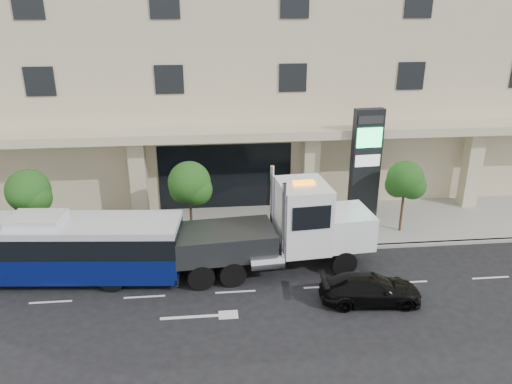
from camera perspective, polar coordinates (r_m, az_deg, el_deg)
ground at (r=24.00m, az=-2.59°, el=-9.41°), size 120.00×120.00×0.00m
sidewalk at (r=28.38m, az=-3.19°, el=-4.15°), size 120.00×6.00×0.15m
curb at (r=25.71m, az=-2.86°, el=-7.00°), size 120.00×0.30×0.15m
convention_center at (r=36.13m, az=-4.37°, el=17.61°), size 60.00×17.60×20.00m
tree_left at (r=27.39m, az=-24.50°, el=-0.20°), size 2.27×2.20×4.22m
tree_mid at (r=25.85m, az=-7.55°, el=0.74°), size 2.28×2.20×4.38m
tree_right at (r=27.97m, az=16.72°, el=1.12°), size 2.10×2.00×4.04m
city_bus at (r=24.92m, az=-23.30°, el=-5.80°), size 12.87×3.84×3.21m
tow_truck at (r=23.65m, az=3.08°, el=-4.45°), size 10.68×3.41×4.84m
black_sedan at (r=22.28m, az=12.95°, el=-10.74°), size 4.45×2.05×1.26m
signage_pylon at (r=28.66m, az=12.39°, el=2.95°), size 1.68×0.73×6.55m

